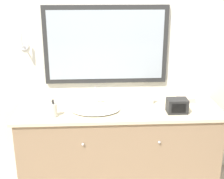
{
  "coord_description": "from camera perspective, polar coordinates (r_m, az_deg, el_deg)",
  "views": [
    {
      "loc": [
        -0.22,
        -2.5,
        2.04
      ],
      "look_at": [
        -0.07,
        0.3,
        1.07
      ],
      "focal_mm": 50.0,
      "sensor_mm": 36.0,
      "label": 1
    }
  ],
  "objects": [
    {
      "name": "wall_back",
      "position": [
        3.23,
        0.84,
        5.42
      ],
      "size": [
        8.0,
        0.18,
        2.55
      ],
      "color": "silver",
      "rests_on": "ground_plane"
    },
    {
      "name": "vanity_counter",
      "position": [
        3.23,
        1.24,
        -10.68
      ],
      "size": [
        1.99,
        0.61,
        0.87
      ],
      "color": "#937556",
      "rests_on": "ground_plane"
    },
    {
      "name": "sink_basin",
      "position": [
        3.0,
        -3.03,
        -3.46
      ],
      "size": [
        0.47,
        0.4,
        0.18
      ],
      "color": "white",
      "rests_on": "vanity_counter"
    },
    {
      "name": "soap_bottle",
      "position": [
        2.89,
        -10.64,
        -3.7
      ],
      "size": [
        0.07,
        0.07,
        0.17
      ],
      "color": "beige",
      "rests_on": "vanity_counter"
    },
    {
      "name": "appliance_box",
      "position": [
        3.0,
        11.81,
        -2.92
      ],
      "size": [
        0.19,
        0.13,
        0.13
      ],
      "color": "black",
      "rests_on": "vanity_counter"
    },
    {
      "name": "picture_frame",
      "position": [
        3.15,
        6.62,
        -1.42
      ],
      "size": [
        0.11,
        0.01,
        0.15
      ],
      "color": "#B2B2B7",
      "rests_on": "vanity_counter"
    },
    {
      "name": "hand_towel_near_sink",
      "position": [
        3.31,
        13.32,
        -1.74
      ],
      "size": [
        0.16,
        0.13,
        0.05
      ],
      "color": "#B7A899",
      "rests_on": "vanity_counter"
    },
    {
      "name": "hand_towel_far_corner",
      "position": [
        3.2,
        17.03,
        -2.88
      ],
      "size": [
        0.16,
        0.13,
        0.04
      ],
      "color": "#A8B7C6",
      "rests_on": "vanity_counter"
    },
    {
      "name": "metal_tray",
      "position": [
        2.98,
        7.55,
        -4.1
      ],
      "size": [
        0.19,
        0.11,
        0.01
      ],
      "color": "silver",
      "rests_on": "vanity_counter"
    }
  ]
}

